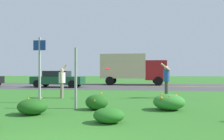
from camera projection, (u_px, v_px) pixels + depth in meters
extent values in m
plane|color=#2D6B23|center=(113.00, 97.00, 12.32)|extent=(120.00, 120.00, 0.00)
cube|color=#424244|center=(125.00, 86.00, 21.47)|extent=(120.00, 9.87, 0.01)
cube|color=yellow|center=(125.00, 86.00, 21.47)|extent=(120.00, 0.16, 0.00)
ellipsoid|color=#23661E|center=(109.00, 115.00, 5.97)|extent=(0.83, 0.68, 0.41)
sphere|color=yellow|center=(111.00, 113.00, 6.08)|extent=(0.08, 0.08, 0.08)
sphere|color=yellow|center=(115.00, 110.00, 6.16)|extent=(0.08, 0.08, 0.08)
sphere|color=yellow|center=(111.00, 111.00, 5.86)|extent=(0.07, 0.07, 0.07)
sphere|color=yellow|center=(108.00, 111.00, 6.17)|extent=(0.08, 0.08, 0.08)
ellipsoid|color=#1E5619|center=(97.00, 102.00, 8.09)|extent=(0.82, 0.75, 0.54)
sphere|color=yellow|center=(98.00, 96.00, 8.18)|extent=(0.09, 0.09, 0.09)
sphere|color=yellow|center=(95.00, 101.00, 7.77)|extent=(0.07, 0.07, 0.07)
sphere|color=yellow|center=(101.00, 93.00, 8.38)|extent=(0.07, 0.07, 0.07)
ellipsoid|color=#1E5619|center=(32.00, 107.00, 7.15)|extent=(0.96, 0.83, 0.51)
sphere|color=gold|center=(41.00, 98.00, 7.11)|extent=(0.05, 0.05, 0.05)
sphere|color=gold|center=(28.00, 104.00, 7.10)|extent=(0.06, 0.06, 0.06)
sphere|color=gold|center=(39.00, 103.00, 7.26)|extent=(0.06, 0.06, 0.06)
sphere|color=gold|center=(28.00, 99.00, 7.51)|extent=(0.06, 0.06, 0.06)
sphere|color=gold|center=(34.00, 103.00, 7.06)|extent=(0.06, 0.06, 0.06)
ellipsoid|color=#337F2D|center=(169.00, 102.00, 8.01)|extent=(1.12, 0.96, 0.57)
sphere|color=orange|center=(161.00, 95.00, 8.33)|extent=(0.08, 0.08, 0.08)
sphere|color=orange|center=(176.00, 95.00, 8.01)|extent=(0.09, 0.09, 0.09)
sphere|color=orange|center=(161.00, 98.00, 7.73)|extent=(0.09, 0.09, 0.09)
sphere|color=orange|center=(169.00, 96.00, 7.58)|extent=(0.06, 0.06, 0.06)
sphere|color=orange|center=(171.00, 100.00, 8.22)|extent=(0.09, 0.09, 0.09)
sphere|color=orange|center=(173.00, 101.00, 8.04)|extent=(0.08, 0.08, 0.08)
cube|color=#93969B|center=(40.00, 70.00, 9.89)|extent=(0.07, 0.10, 2.88)
cube|color=navy|center=(39.00, 45.00, 9.87)|extent=(0.56, 0.03, 0.44)
cube|color=#93969B|center=(76.00, 78.00, 8.33)|extent=(0.07, 0.10, 2.26)
cylinder|color=silver|center=(62.00, 78.00, 11.68)|extent=(0.34, 0.34, 0.55)
sphere|color=tan|center=(62.00, 70.00, 11.68)|extent=(0.21, 0.21, 0.21)
cylinder|color=#726B5B|center=(62.00, 90.00, 11.75)|extent=(0.14, 0.14, 0.78)
cylinder|color=#726B5B|center=(62.00, 91.00, 11.58)|extent=(0.14, 0.14, 0.78)
cylinder|color=tan|center=(64.00, 69.00, 11.88)|extent=(0.37, 0.13, 0.49)
cylinder|color=tan|center=(62.00, 78.00, 11.48)|extent=(0.12, 0.10, 0.53)
cylinder|color=#2D4C9E|center=(166.00, 76.00, 11.67)|extent=(0.34, 0.34, 0.61)
sphere|color=tan|center=(166.00, 68.00, 11.67)|extent=(0.21, 0.21, 0.21)
cylinder|color=#4C4742|center=(167.00, 90.00, 11.58)|extent=(0.14, 0.14, 0.86)
cylinder|color=#4C4742|center=(166.00, 90.00, 11.75)|extent=(0.14, 0.14, 0.86)
cylinder|color=tan|center=(166.00, 67.00, 11.48)|extent=(0.51, 0.15, 0.42)
cylinder|color=tan|center=(165.00, 76.00, 11.87)|extent=(0.12, 0.10, 0.58)
cylinder|color=red|center=(108.00, 69.00, 11.53)|extent=(0.27, 0.26, 0.10)
torus|color=red|center=(108.00, 69.00, 11.53)|extent=(0.27, 0.26, 0.10)
cube|color=#194C2D|center=(58.00, 80.00, 19.99)|extent=(4.50, 1.82, 0.66)
cube|color=black|center=(57.00, 74.00, 20.01)|extent=(2.10, 1.64, 0.52)
cylinder|color=black|center=(78.00, 83.00, 20.68)|extent=(0.66, 0.22, 0.66)
cylinder|color=black|center=(72.00, 84.00, 18.91)|extent=(0.66, 0.22, 0.66)
cylinder|color=black|center=(46.00, 83.00, 21.06)|extent=(0.66, 0.22, 0.66)
cylinder|color=black|center=(37.00, 84.00, 19.30)|extent=(0.66, 0.22, 0.66)
cube|color=maroon|center=(155.00, 70.00, 23.31)|extent=(2.10, 2.30, 2.00)
cube|color=#CCBC8C|center=(123.00, 66.00, 23.73)|extent=(4.60, 2.30, 2.50)
cylinder|color=black|center=(157.00, 80.00, 24.37)|extent=(0.88, 0.26, 0.88)
cylinder|color=black|center=(158.00, 81.00, 22.19)|extent=(0.88, 0.26, 0.88)
cylinder|color=black|center=(112.00, 80.00, 24.97)|extent=(0.88, 0.26, 0.88)
cylinder|color=black|center=(110.00, 81.00, 22.79)|extent=(0.88, 0.26, 0.88)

